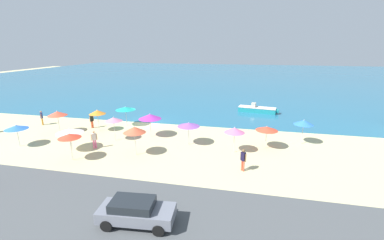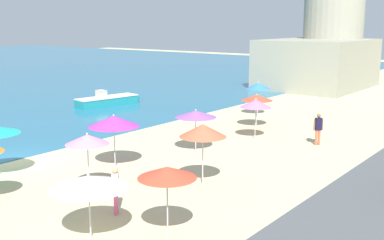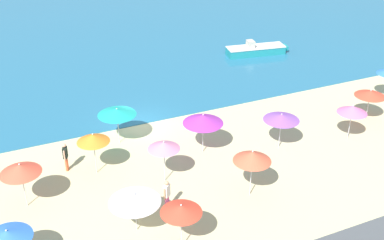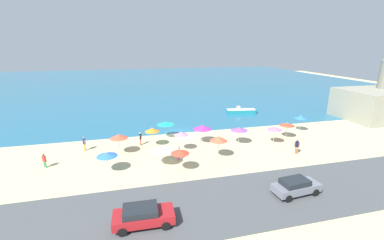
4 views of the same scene
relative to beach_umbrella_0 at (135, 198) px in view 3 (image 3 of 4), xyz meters
name	(u,v)px [view 3 (image 3 of 4)]	position (x,y,z in m)	size (l,w,h in m)	color
ground_plane	(140,125)	(3.49, 9.90, -1.89)	(160.00, 160.00, 0.00)	#C6BE8C
beach_umbrella_0	(135,198)	(0.00, 0.00, 0.00)	(2.46, 2.46, 2.17)	#B2B2B7
beach_umbrella_1	(281,117)	(10.44, 3.71, 0.18)	(2.20, 2.20, 2.33)	#B2B2B7
beach_umbrella_2	(7,235)	(-5.63, -0.26, 0.06)	(2.08, 2.08, 2.21)	#B2B2B7
beach_umbrella_4	(20,169)	(-4.56, 4.06, 0.37)	(2.06, 2.06, 2.58)	#B2B2B7
beach_umbrella_5	(252,156)	(6.36, 0.22, 0.50)	(1.99, 1.99, 2.73)	#B2B2B7
beach_umbrella_6	(181,209)	(1.50, -1.98, 0.32)	(1.88, 1.88, 2.47)	#B2B2B7
beach_umbrella_7	(164,146)	(2.70, 3.23, 0.37)	(1.76, 1.76, 2.53)	#B2B2B7
beach_umbrella_8	(370,93)	(17.84, 4.30, 0.10)	(2.07, 2.07, 2.25)	#B2B2B7
beach_umbrella_9	(352,109)	(14.92, 2.68, 0.26)	(1.85, 1.85, 2.45)	#B2B2B7
beach_umbrella_10	(203,119)	(5.90, 5.12, 0.35)	(2.42, 2.42, 2.57)	#B2B2B7
beach_umbrella_11	(117,112)	(1.55, 8.21, 0.29)	(2.38, 2.38, 2.43)	#B2B2B7
beach_umbrella_12	(93,138)	(-0.56, 5.54, 0.37)	(1.82, 1.82, 2.56)	#B2B2B7
bather_0	(65,155)	(-2.03, 6.48, -0.91)	(0.34, 0.54, 1.75)	#F46038
bather_1	(167,194)	(1.89, 0.82, -0.90)	(0.46, 0.40, 1.77)	pink
skiff_nearshore	(256,50)	(17.43, 18.26, -1.42)	(5.84, 2.38, 1.35)	teal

